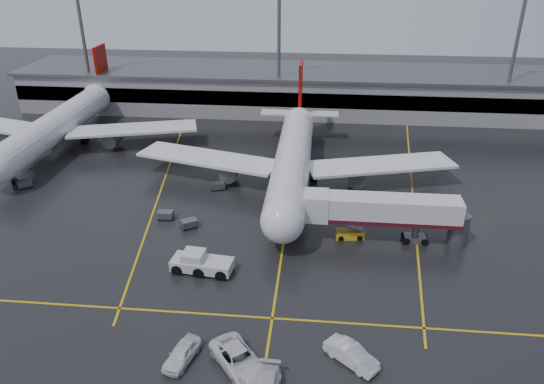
# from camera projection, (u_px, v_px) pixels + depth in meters

# --- Properties ---
(ground) EXTENTS (220.00, 220.00, 0.00)m
(ground) POSITION_uv_depth(u_px,v_px,m) (288.00, 213.00, 70.60)
(ground) COLOR black
(ground) RESTS_ON ground
(apron_line_centre) EXTENTS (0.25, 90.00, 0.02)m
(apron_line_centre) POSITION_uv_depth(u_px,v_px,m) (288.00, 212.00, 70.60)
(apron_line_centre) COLOR gold
(apron_line_centre) RESTS_ON ground
(apron_line_stop) EXTENTS (60.00, 0.25, 0.02)m
(apron_line_stop) POSITION_uv_depth(u_px,v_px,m) (272.00, 318.00, 50.94)
(apron_line_stop) COLOR gold
(apron_line_stop) RESTS_ON ground
(apron_line_left) EXTENTS (9.99, 69.35, 0.02)m
(apron_line_left) POSITION_uv_depth(u_px,v_px,m) (166.00, 176.00, 81.31)
(apron_line_left) COLOR gold
(apron_line_left) RESTS_ON ground
(apron_line_right) EXTENTS (7.57, 69.64, 0.02)m
(apron_line_right) POSITION_uv_depth(u_px,v_px,m) (412.00, 187.00, 77.94)
(apron_line_right) COLOR gold
(apron_line_right) RESTS_ON ground
(terminal) EXTENTS (122.00, 19.00, 8.60)m
(terminal) POSITION_uv_depth(u_px,v_px,m) (304.00, 90.00, 111.54)
(terminal) COLOR gray
(terminal) RESTS_ON ground
(light_mast_left) EXTENTS (3.00, 1.20, 25.45)m
(light_mast_left) POSITION_uv_depth(u_px,v_px,m) (84.00, 43.00, 105.77)
(light_mast_left) COLOR #595B60
(light_mast_left) RESTS_ON ground
(light_mast_mid) EXTENTS (3.00, 1.20, 25.45)m
(light_mast_mid) POSITION_uv_depth(u_px,v_px,m) (279.00, 46.00, 102.22)
(light_mast_mid) COLOR #595B60
(light_mast_mid) RESTS_ON ground
(light_mast_right) EXTENTS (3.00, 1.20, 25.45)m
(light_mast_right) POSITION_uv_depth(u_px,v_px,m) (515.00, 51.00, 98.23)
(light_mast_right) COLOR #595B60
(light_mast_right) RESTS_ON ground
(main_airliner) EXTENTS (48.80, 45.60, 14.10)m
(main_airliner) POSITION_uv_depth(u_px,v_px,m) (293.00, 157.00, 77.42)
(main_airliner) COLOR silver
(main_airliner) RESTS_ON ground
(second_airliner) EXTENTS (48.80, 45.60, 14.10)m
(second_airliner) POSITION_uv_depth(u_px,v_px,m) (61.00, 123.00, 91.87)
(second_airliner) COLOR silver
(second_airliner) RESTS_ON ground
(jet_bridge) EXTENTS (19.90, 3.40, 6.05)m
(jet_bridge) POSITION_uv_depth(u_px,v_px,m) (383.00, 212.00, 62.46)
(jet_bridge) COLOR silver
(jet_bridge) RESTS_ON ground
(pushback_tractor) EXTENTS (7.08, 3.60, 2.44)m
(pushback_tractor) POSITION_uv_depth(u_px,v_px,m) (201.00, 263.00, 57.85)
(pushback_tractor) COLOR #BCBCBF
(pushback_tractor) RESTS_ON ground
(belt_loader) EXTENTS (3.66, 2.03, 2.21)m
(belt_loader) POSITION_uv_depth(u_px,v_px,m) (350.00, 234.00, 64.45)
(belt_loader) COLOR gold
(belt_loader) RESTS_ON ground
(service_van_a) EXTENTS (6.40, 6.99, 1.81)m
(service_van_a) POSITION_uv_depth(u_px,v_px,m) (239.00, 359.00, 44.71)
(service_van_a) COLOR silver
(service_van_a) RESTS_ON ground
(service_van_c) EXTENTS (5.09, 4.67, 1.69)m
(service_van_c) POSITION_uv_depth(u_px,v_px,m) (351.00, 355.00, 45.32)
(service_van_c) COLOR silver
(service_van_c) RESTS_ON ground
(service_van_d) EXTENTS (2.99, 4.92, 1.57)m
(service_van_d) POSITION_uv_depth(u_px,v_px,m) (182.00, 354.00, 45.52)
(service_van_d) COLOR silver
(service_van_d) RESTS_ON ground
(baggage_cart_a) EXTENTS (2.39, 2.18, 1.12)m
(baggage_cart_a) POSITION_uv_depth(u_px,v_px,m) (189.00, 223.00, 66.68)
(baggage_cart_a) COLOR #595B60
(baggage_cart_a) RESTS_ON ground
(baggage_cart_b) EXTENTS (2.02, 1.33, 1.12)m
(baggage_cart_b) POSITION_uv_depth(u_px,v_px,m) (166.00, 215.00, 68.76)
(baggage_cart_b) COLOR #595B60
(baggage_cart_b) RESTS_ON ground
(baggage_cart_c) EXTENTS (2.31, 1.88, 1.12)m
(baggage_cart_c) POSITION_uv_depth(u_px,v_px,m) (217.00, 186.00, 76.85)
(baggage_cart_c) COLOR #595B60
(baggage_cart_c) RESTS_ON ground
(baggage_cart_d) EXTENTS (2.23, 1.69, 1.12)m
(baggage_cart_d) POSITION_uv_depth(u_px,v_px,m) (2.00, 168.00, 82.62)
(baggage_cart_d) COLOR #595B60
(baggage_cart_d) RESTS_ON ground
(baggage_cart_e) EXTENTS (2.39, 2.17, 1.12)m
(baggage_cart_e) POSITION_uv_depth(u_px,v_px,m) (25.00, 183.00, 77.57)
(baggage_cart_e) COLOR #595B60
(baggage_cart_e) RESTS_ON ground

